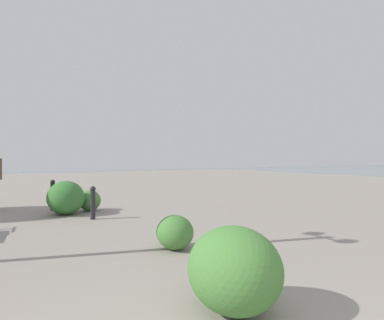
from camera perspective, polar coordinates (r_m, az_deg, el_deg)
name	(u,v)px	position (r m, az deg, el deg)	size (l,w,h in m)	color
bollard_near	(93,202)	(8.38, -16.84, -7.00)	(0.13, 0.13, 0.81)	#232328
bollard_mid	(53,194)	(10.18, -23.05, -5.52)	(0.13, 0.13, 0.88)	#232328
shrub_low	(90,201)	(9.78, -17.37, -6.74)	(0.68, 0.61, 0.58)	#477F38
shrub_round	(175,232)	(5.46, -2.98, -12.43)	(0.65, 0.59, 0.56)	#477F38
shrub_wide	(66,198)	(9.31, -21.09, -6.14)	(1.05, 0.94, 0.89)	#387533
shrub_tall	(234,269)	(3.34, 7.37, -18.34)	(0.97, 0.88, 0.83)	#477F38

